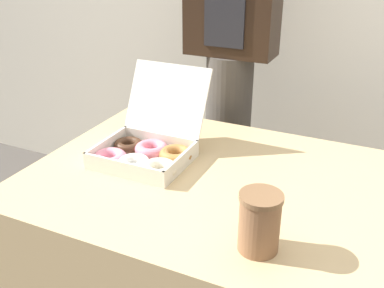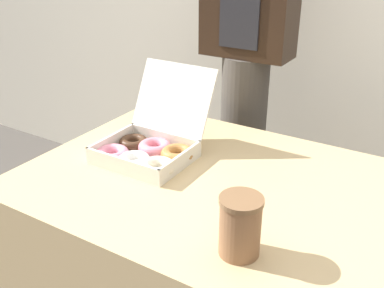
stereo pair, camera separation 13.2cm
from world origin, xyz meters
TOP-DOWN VIEW (x-y plane):
  - table at (0.00, 0.00)m, footprint 1.13×0.80m
  - donut_box at (-0.26, 0.01)m, footprint 0.32×0.35m
  - coffee_cup at (0.19, -0.26)m, footprint 0.10×0.10m
  - person_customer at (-0.21, 0.61)m, footprint 0.35×0.22m

SIDE VIEW (x-z plane):
  - table at x=0.00m, z-range 0.00..0.70m
  - donut_box at x=-0.26m, z-range 0.61..0.87m
  - coffee_cup at x=0.19m, z-range 0.70..0.85m
  - person_customer at x=-0.21m, z-range 0.12..1.84m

